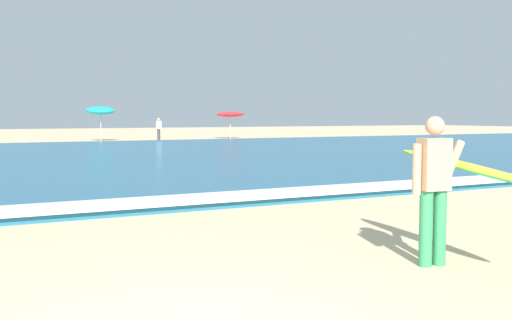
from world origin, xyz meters
name	(u,v)px	position (x,y,z in m)	size (l,w,h in m)	color
surf_foam	(45,209)	(0.00, 6.68, 0.15)	(120.00, 1.43, 0.01)	white
surfer_with_board	(451,177)	(3.69, 1.04, 1.03)	(1.10, 2.89, 1.73)	#338E56
beach_umbrella_2	(101,111)	(8.05, 36.82, 2.07)	(1.89, 1.94, 2.43)	beige
beach_umbrella_3	(230,114)	(17.65, 36.91, 1.82)	(2.05, 2.07, 2.05)	beige
beachgoer_near_row_mid	(159,129)	(11.64, 35.52, 0.84)	(0.32, 0.20, 1.58)	#383842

